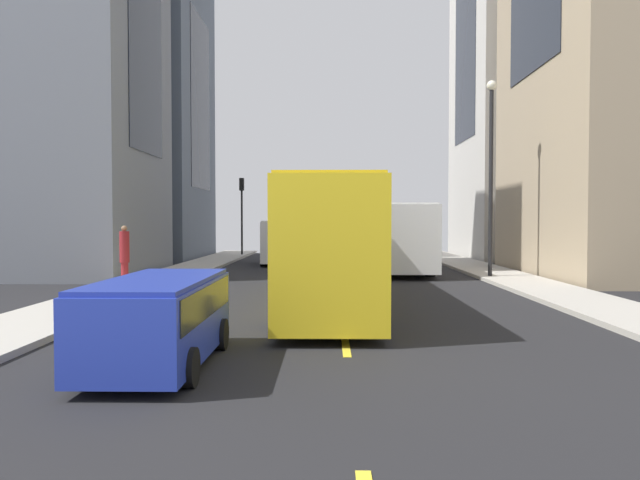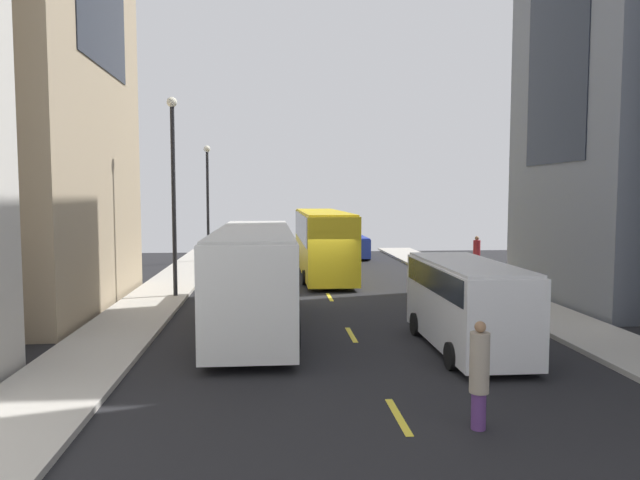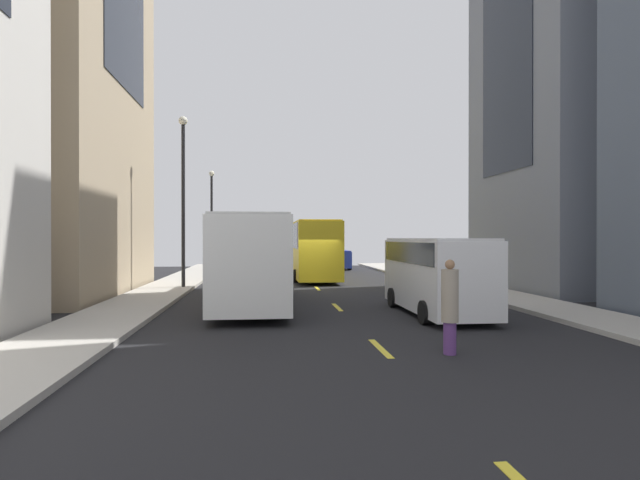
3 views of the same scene
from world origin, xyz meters
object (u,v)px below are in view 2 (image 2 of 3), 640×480
(city_bus_white, at_px, (254,267))
(pedestrian_walking_far, at_px, (479,373))
(delivery_van_white, at_px, (466,298))
(pedestrian_waiting_curb, at_px, (477,256))
(car_blue_0, at_px, (354,245))
(streetcar_yellow, at_px, (322,237))

(city_bus_white, bearing_deg, pedestrian_walking_far, -64.92)
(delivery_van_white, distance_m, pedestrian_waiting_curb, 13.91)
(car_blue_0, relative_size, pedestrian_waiting_curb, 1.91)
(city_bus_white, height_order, streetcar_yellow, streetcar_yellow)
(streetcar_yellow, distance_m, pedestrian_waiting_curb, 8.61)
(pedestrian_walking_far, bearing_deg, car_blue_0, -90.97)
(delivery_van_white, distance_m, car_blue_0, 24.76)
(car_blue_0, distance_m, pedestrian_waiting_curb, 12.69)
(streetcar_yellow, relative_size, car_blue_0, 3.11)
(city_bus_white, height_order, pedestrian_waiting_curb, city_bus_white)
(city_bus_white, xyz_separation_m, pedestrian_walking_far, (4.55, -9.73, -0.90))
(car_blue_0, distance_m, pedestrian_walking_far, 30.50)
(delivery_van_white, relative_size, pedestrian_waiting_curb, 2.71)
(delivery_van_white, height_order, pedestrian_walking_far, delivery_van_white)
(streetcar_yellow, distance_m, pedestrian_walking_far, 22.45)
(city_bus_white, height_order, car_blue_0, city_bus_white)
(city_bus_white, relative_size, streetcar_yellow, 0.92)
(delivery_van_white, xyz_separation_m, pedestrian_waiting_curb, (4.98, 12.99, -0.18))
(city_bus_white, xyz_separation_m, pedestrian_waiting_curb, (11.21, 8.94, -0.67))
(streetcar_yellow, relative_size, pedestrian_waiting_curb, 5.94)
(pedestrian_walking_far, xyz_separation_m, pedestrian_waiting_curb, (6.66, 18.67, 0.23))
(pedestrian_waiting_curb, bearing_deg, car_blue_0, -138.13)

